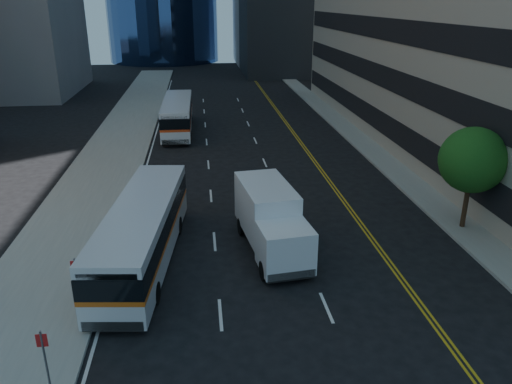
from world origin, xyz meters
TOP-DOWN VIEW (x-y plane):
  - ground at (0.00, 0.00)m, footprint 160.00×160.00m
  - sidewalk_west at (-10.50, 25.00)m, footprint 5.00×90.00m
  - sidewalk_east at (9.00, 25.00)m, footprint 2.00×90.00m
  - street_tree at (9.00, 8.00)m, footprint 3.20×3.20m
  - bus_front at (-6.60, 6.32)m, footprint 3.51×10.92m
  - bus_rear at (-5.88, 29.77)m, footprint 2.43×10.72m
  - box_truck at (-0.96, 6.76)m, footprint 2.90×6.40m

SIDE VIEW (x-z plane):
  - ground at x=0.00m, z-range 0.00..0.00m
  - sidewalk_west at x=-10.50m, z-range 0.00..0.15m
  - sidewalk_east at x=9.00m, z-range 0.00..0.15m
  - bus_rear at x=-5.88m, z-range 0.13..2.89m
  - bus_front at x=-6.60m, z-range 0.13..2.89m
  - box_truck at x=-0.96m, z-range 0.09..3.04m
  - street_tree at x=9.00m, z-range 1.09..6.19m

